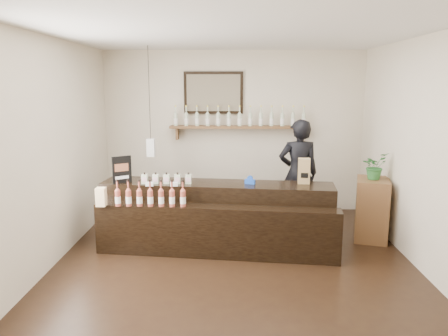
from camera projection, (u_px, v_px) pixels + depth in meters
name	position (u px, v px, depth m)	size (l,w,h in m)	color
ground	(234.00, 264.00, 5.47)	(5.00, 5.00, 0.00)	black
room_shell	(235.00, 129.00, 5.15)	(5.00, 5.00, 5.00)	beige
back_wall_decor	(225.00, 112.00, 7.48)	(2.66, 0.96, 1.69)	brown
counter	(216.00, 218.00, 5.97)	(3.23, 1.21, 1.04)	black
promo_sign	(122.00, 170.00, 5.95)	(0.23, 0.16, 0.37)	black
paper_bag	(304.00, 171.00, 5.93)	(0.17, 0.14, 0.35)	#A27F4E
tape_dispenser	(250.00, 181.00, 5.93)	(0.15, 0.09, 0.12)	#1947B3
side_cabinet	(372.00, 209.00, 6.32)	(0.59, 0.71, 0.89)	brown
potted_plant	(375.00, 166.00, 6.20)	(0.34, 0.30, 0.38)	#2C7030
shopkeeper	(298.00, 167.00, 6.80)	(0.70, 0.46, 1.92)	black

